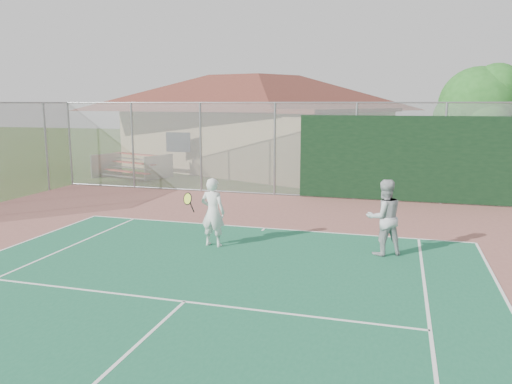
{
  "coord_description": "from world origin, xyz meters",
  "views": [
    {
      "loc": [
        3.52,
        -1.25,
        3.48
      ],
      "look_at": [
        0.2,
        10.29,
        1.33
      ],
      "focal_mm": 35.0,
      "sensor_mm": 36.0,
      "label": 1
    }
  ],
  "objects_px": {
    "clubhouse": "(255,113)",
    "player_white_front": "(212,213)",
    "bleachers": "(132,165)",
    "tree": "(481,108)",
    "player_grey_back": "(384,218)"
  },
  "relations": [
    {
      "from": "tree",
      "to": "player_white_front",
      "type": "distance_m",
      "value": 12.78
    },
    {
      "from": "bleachers",
      "to": "tree",
      "type": "height_order",
      "value": "tree"
    },
    {
      "from": "bleachers",
      "to": "clubhouse",
      "type": "bearing_deg",
      "value": 67.22
    },
    {
      "from": "clubhouse",
      "to": "tree",
      "type": "height_order",
      "value": "clubhouse"
    },
    {
      "from": "bleachers",
      "to": "tree",
      "type": "bearing_deg",
      "value": 20.94
    },
    {
      "from": "tree",
      "to": "player_grey_back",
      "type": "xyz_separation_m",
      "value": [
        -3.23,
        -9.81,
        -2.4
      ]
    },
    {
      "from": "bleachers",
      "to": "player_white_front",
      "type": "height_order",
      "value": "player_white_front"
    },
    {
      "from": "bleachers",
      "to": "player_white_front",
      "type": "relative_size",
      "value": 2.03
    },
    {
      "from": "bleachers",
      "to": "player_grey_back",
      "type": "xyz_separation_m",
      "value": [
        11.88,
        -9.38,
        0.3
      ]
    },
    {
      "from": "bleachers",
      "to": "player_grey_back",
      "type": "bearing_deg",
      "value": -18.99
    },
    {
      "from": "tree",
      "to": "player_grey_back",
      "type": "bearing_deg",
      "value": -108.2
    },
    {
      "from": "player_white_front",
      "to": "player_grey_back",
      "type": "bearing_deg",
      "value": -168.54
    },
    {
      "from": "tree",
      "to": "player_white_front",
      "type": "xyz_separation_m",
      "value": [
        -7.26,
        -10.24,
        -2.43
      ]
    },
    {
      "from": "clubhouse",
      "to": "player_white_front",
      "type": "xyz_separation_m",
      "value": [
        3.26,
        -14.87,
        -2.13
      ]
    },
    {
      "from": "clubhouse",
      "to": "bleachers",
      "type": "height_order",
      "value": "clubhouse"
    }
  ]
}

